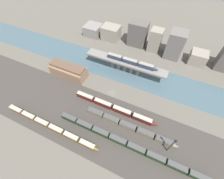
{
  "coord_description": "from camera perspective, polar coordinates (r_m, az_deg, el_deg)",
  "views": [
    {
      "loc": [
        26.56,
        -57.28,
        84.47
      ],
      "look_at": [
        0.0,
        0.22,
        3.76
      ],
      "focal_mm": 24.0,
      "sensor_mm": 36.0,
      "label": 1
    }
  ],
  "objects": [
    {
      "name": "ground_plane",
      "position": [
        105.46,
        -0.05,
        -1.35
      ],
      "size": [
        400.0,
        400.0,
        0.0
      ],
      "primitive_type": "plane",
      "color": "#666056"
    },
    {
      "name": "railbed_yard",
      "position": [
        94.59,
        -6.3,
        -11.97
      ],
      "size": [
        280.0,
        42.0,
        0.01
      ],
      "primitive_type": "cube",
      "color": "#423D38",
      "rests_on": "ground"
    },
    {
      "name": "river_water",
      "position": [
        120.49,
        4.87,
        7.14
      ],
      "size": [
        320.0,
        26.37,
        0.01
      ],
      "primitive_type": "cube",
      "color": "#47606B",
      "rests_on": "ground"
    },
    {
      "name": "bridge",
      "position": [
        115.56,
        5.12,
        9.68
      ],
      "size": [
        63.25,
        7.77,
        9.39
      ],
      "color": "gray",
      "rests_on": "ground"
    },
    {
      "name": "train_on_bridge",
      "position": [
        111.96,
        7.6,
        10.4
      ],
      "size": [
        39.39,
        2.93,
        3.48
      ],
      "color": "#2D384C",
      "rests_on": "bridge"
    },
    {
      "name": "train_yard_near",
      "position": [
        97.64,
        -22.26,
        -12.92
      ],
      "size": [
        64.8,
        2.71,
        3.47
      ],
      "color": "brown",
      "rests_on": "ground"
    },
    {
      "name": "train_yard_mid",
      "position": [
        87.2,
        6.4,
        -20.24
      ],
      "size": [
        88.43,
        2.9,
        3.82
      ],
      "color": "#23381E",
      "rests_on": "ground"
    },
    {
      "name": "train_yard_far",
      "position": [
        91.23,
        6.7,
        -13.8
      ],
      "size": [
        56.42,
        3.0,
        3.7
      ],
      "color": "gray",
      "rests_on": "ground"
    },
    {
      "name": "train_yard_outer",
      "position": [
        96.35,
        0.85,
        -7.04
      ],
      "size": [
        56.55,
        2.8,
        4.01
      ],
      "color": "#5B1E19",
      "rests_on": "ground"
    },
    {
      "name": "warehouse_building",
      "position": [
        118.04,
        -16.22,
        6.92
      ],
      "size": [
        27.66,
        11.03,
        9.97
      ],
      "color": "#937056",
      "rests_on": "ground"
    },
    {
      "name": "signal_tower",
      "position": [
        85.71,
        21.64,
        -19.24
      ],
      "size": [
        1.0,
        0.72,
        15.32
      ],
      "color": "#4C4C51",
      "rests_on": "ground"
    },
    {
      "name": "city_block_far_left",
      "position": [
        159.45,
        -7.17,
        21.55
      ],
      "size": [
        15.43,
        14.99,
        9.74
      ],
      "primitive_type": "cube",
      "color": "gray",
      "rests_on": "ground"
    },
    {
      "name": "city_block_left",
      "position": [
        151.22,
        -0.39,
        20.79
      ],
      "size": [
        16.21,
        12.9,
        12.77
      ],
      "primitive_type": "cube",
      "color": "gray",
      "rests_on": "ground"
    },
    {
      "name": "city_block_center",
      "position": [
        143.36,
        9.83,
        20.14
      ],
      "size": [
        15.75,
        11.48,
        21.23
      ],
      "primitive_type": "cube",
      "color": "#605B56",
      "rests_on": "ground"
    },
    {
      "name": "city_block_right",
      "position": [
        139.54,
        16.12,
        17.53
      ],
      "size": [
        9.92,
        9.87,
        19.7
      ],
      "primitive_type": "cube",
      "color": "gray",
      "rests_on": "ground"
    },
    {
      "name": "city_block_far_right",
      "position": [
        137.04,
        22.91,
        15.47
      ],
      "size": [
        12.63,
        13.51,
        22.65
      ],
      "primitive_type": "cube",
      "color": "slate",
      "rests_on": "ground"
    },
    {
      "name": "city_block_tall",
      "position": [
        141.98,
        29.89,
        10.47
      ],
      "size": [
        12.7,
        11.7,
        10.35
      ],
      "primitive_type": "cube",
      "color": "gray",
      "rests_on": "ground"
    }
  ]
}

